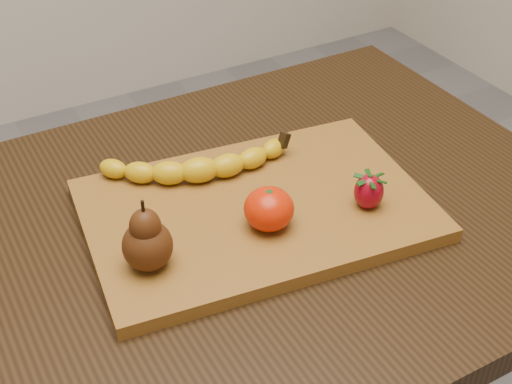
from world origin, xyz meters
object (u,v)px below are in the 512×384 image
table (230,275)px  pear (146,234)px  mandarin (269,209)px  cutting_board (256,210)px

table → pear: bearing=-159.7°
mandarin → cutting_board: bearing=80.4°
cutting_board → table: bearing=176.9°
mandarin → table: bearing=118.9°
cutting_board → pear: bearing=-159.0°
table → mandarin: 0.16m
pear → mandarin: 0.16m
cutting_board → mandarin: 0.06m
table → cutting_board: bearing=-10.2°
table → mandarin: (0.03, -0.05, 0.15)m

